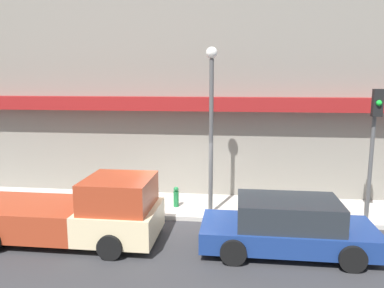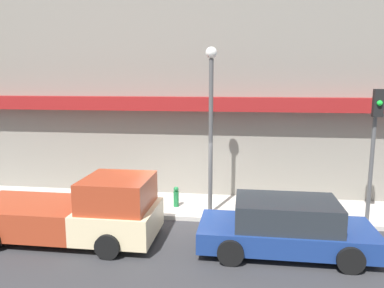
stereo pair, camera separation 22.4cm
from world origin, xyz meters
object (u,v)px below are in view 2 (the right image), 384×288
Objects in this scene: fire_hydrant at (176,197)px; traffic_light at (375,133)px; street_lamp at (211,112)px; parked_car at (286,227)px; pickup_truck at (77,212)px.

traffic_light is at bearing -6.25° from fire_hydrant.
traffic_light is at bearing -1.57° from street_lamp.
parked_car is 6.32× the size of fire_hydrant.
fire_hydrant is at bearing 173.75° from traffic_light.
traffic_light is (6.09, -0.67, 2.43)m from fire_hydrant.
street_lamp reaches higher than pickup_truck.
parked_car is at bearing 0.54° from pickup_truck.
parked_car is 1.10× the size of traffic_light.
parked_car is at bearing -38.81° from fire_hydrant.
parked_car is 0.84× the size of street_lamp.
street_lamp is (3.55, 2.20, 2.69)m from pickup_truck.
fire_hydrant is at bearing 142.11° from parked_car.
street_lamp is at bearing 178.43° from traffic_light.
parked_car is (5.72, 0.00, -0.11)m from pickup_truck.
traffic_light is (2.69, 2.07, 2.23)m from parked_car.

